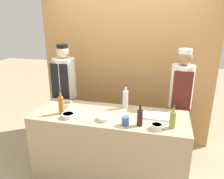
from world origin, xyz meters
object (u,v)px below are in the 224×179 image
Objects in this scene: cutting_board at (155,116)px; chef_right at (180,102)px; bottle_clear at (125,99)px; bottle_wine at (140,117)px; sauce_bowl_green at (104,118)px; bottle_amber at (61,105)px; bottle_oil at (173,119)px; chef_left at (66,93)px; sauce_bowl_purple at (68,115)px; sauce_bowl_brown at (67,104)px; sauce_bowl_yellow at (157,126)px; cup_blue at (125,121)px.

chef_right reaches higher than cutting_board.
bottle_clear is 1.27× the size of bottle_wine.
sauce_bowl_green is at bearing -157.97° from cutting_board.
cutting_board is 1.17× the size of bottle_amber.
chef_right is (0.47, 0.78, -0.09)m from bottle_wine.
bottle_oil is 0.72m from bottle_clear.
bottle_wine is (0.98, -0.08, -0.02)m from bottle_amber.
bottle_wine is at bearing -31.76° from chef_left.
sauce_bowl_brown is at bearing 116.72° from sauce_bowl_purple.
bottle_amber is 0.18× the size of chef_right.
sauce_bowl_yellow is 0.07× the size of chef_left.
sauce_bowl_yellow is at bearing -2.06° from cup_blue.
cup_blue is (0.85, -0.32, 0.02)m from sauce_bowl_brown.
bottle_clear reaches higher than cutting_board.
sauce_bowl_brown is at bearing 97.11° from bottle_amber.
chef_left is at bearing 161.79° from bottle_clear.
bottle_oil is (1.20, 0.04, 0.07)m from sauce_bowl_purple.
cup_blue is at bearing 177.94° from sauce_bowl_yellow.
cutting_board is (1.01, 0.28, -0.02)m from sauce_bowl_purple.
sauce_bowl_purple is at bearing 178.44° from sauce_bowl_yellow.
cutting_board is 0.21× the size of chef_left.
sauce_bowl_purple is 0.61× the size of bottle_wine.
cutting_board is at bearing 9.62° from bottle_amber.
chef_left is at bearing 150.55° from sauce_bowl_yellow.
cutting_board is at bearing -23.94° from bottle_clear.
sauce_bowl_yellow is 0.88× the size of sauce_bowl_brown.
sauce_bowl_green is at bearing -23.89° from sauce_bowl_brown.
sauce_bowl_brown is (-0.15, 0.30, 0.00)m from sauce_bowl_purple.
bottle_wine is at bearing -61.32° from bottle_clear.
chef_right reaches higher than bottle_oil.
sauce_bowl_brown is 0.39× the size of cutting_board.
chef_right is at bearing 71.17° from sauce_bowl_yellow.
cutting_board is 0.45m from bottle_clear.
bottle_amber is 0.82m from bottle_clear.
chef_left is at bearing 143.90° from cup_blue.
chef_right is at bearing 40.04° from sauce_bowl_green.
chef_right is at bearing 59.12° from bottle_wine.
bottle_wine is (-0.16, -0.27, 0.09)m from cutting_board.
cutting_board is at bearing -121.23° from chef_right.
chef_left reaches higher than cup_blue.
cutting_board is 1.37× the size of bottle_oil.
sauce_bowl_purple is at bearing -149.13° from chef_right.
sauce_bowl_yellow is 1.04m from sauce_bowl_purple.
chef_right is (1.45, 0.71, -0.11)m from bottle_amber.
cup_blue is (0.82, -0.10, -0.07)m from bottle_amber.
sauce_bowl_brown is at bearing 163.70° from bottle_wine.
sauce_bowl_purple is at bearing 178.69° from cup_blue.
bottle_clear is 0.49m from cup_blue.
cutting_board is 1.51m from chef_left.
bottle_amber is 1.62m from chef_right.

